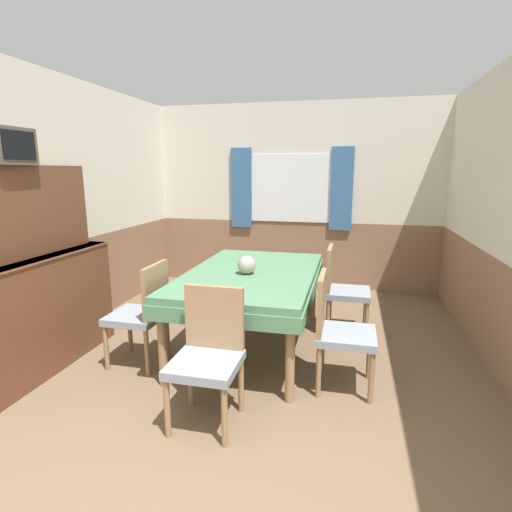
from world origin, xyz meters
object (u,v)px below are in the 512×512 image
at_px(chair_right_near, 338,328).
at_px(sideboard, 33,286).
at_px(dining_table, 251,282).
at_px(chair_right_far, 342,287).
at_px(chair_head_near, 209,351).
at_px(tv, 4,146).
at_px(vase, 247,265).
at_px(chair_left_near, 143,310).

xyz_separation_m(chair_right_near, sideboard, (-2.52, -0.25, 0.23)).
bearing_deg(dining_table, chair_right_near, -34.40).
bearing_deg(chair_right_far, chair_right_near, 0.00).
height_order(chair_head_near, chair_right_far, same).
height_order(sideboard, tv, tv).
height_order(chair_right_far, chair_right_near, same).
relative_size(dining_table, vase, 11.24).
bearing_deg(chair_right_far, sideboard, -61.32).
bearing_deg(vase, chair_right_far, 38.08).
height_order(chair_head_near, chair_right_near, same).
bearing_deg(chair_head_near, tv, -8.55).
distance_m(sideboard, vase, 1.82).
bearing_deg(chair_left_near, tv, 113.03).
height_order(dining_table, chair_right_near, chair_right_near).
xyz_separation_m(chair_right_far, chair_left_near, (-1.65, -1.13, 0.00)).
xyz_separation_m(dining_table, sideboard, (-1.69, -0.81, 0.08)).
height_order(chair_right_far, tv, tv).
xyz_separation_m(dining_table, chair_head_near, (-0.00, -1.19, -0.16)).
relative_size(chair_head_near, tv, 2.43).
bearing_deg(sideboard, chair_right_far, 28.68).
distance_m(chair_right_near, tv, 2.89).
distance_m(dining_table, chair_right_far, 1.01).
bearing_deg(chair_left_near, chair_head_near, -126.99).
bearing_deg(chair_right_near, vase, -118.93).
distance_m(chair_right_far, chair_right_near, 1.13).
relative_size(chair_left_near, tv, 2.43).
relative_size(dining_table, chair_head_near, 2.11).
height_order(chair_right_near, chair_left_near, same).
distance_m(chair_head_near, sideboard, 1.75).
bearing_deg(chair_right_far, vase, -51.92).
distance_m(dining_table, sideboard, 1.88).
bearing_deg(vase, chair_right_near, -28.93).
relative_size(chair_right_near, tv, 2.43).
height_order(chair_right_near, tv, tv).
bearing_deg(chair_right_near, chair_right_far, -180.00).
bearing_deg(sideboard, tv, -88.24).
height_order(chair_right_near, vase, vase).
bearing_deg(chair_left_near, vase, -59.85).
bearing_deg(chair_right_near, chair_head_near, -53.01).
bearing_deg(vase, tv, -153.43).
xyz_separation_m(chair_right_far, sideboard, (-2.52, -1.38, 0.23)).
relative_size(chair_right_near, vase, 5.32).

